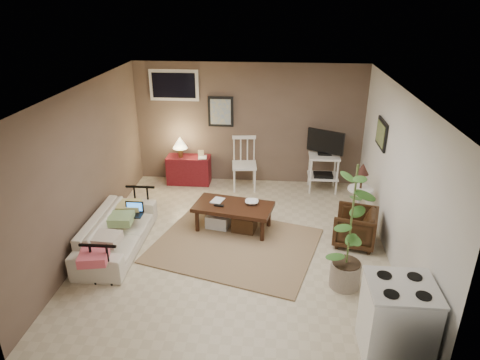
# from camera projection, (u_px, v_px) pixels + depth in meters

# --- Properties ---
(floor) EXTENTS (5.00, 5.00, 0.00)m
(floor) POSITION_uv_depth(u_px,v_px,m) (237.00, 244.00, 6.65)
(floor) COLOR #C1B293
(floor) RESTS_ON ground
(art_back) EXTENTS (0.50, 0.03, 0.60)m
(art_back) POSITION_uv_depth(u_px,v_px,m) (221.00, 112.00, 8.37)
(art_back) COLOR black
(art_right) EXTENTS (0.03, 0.60, 0.45)m
(art_right) POSITION_uv_depth(u_px,v_px,m) (382.00, 134.00, 6.82)
(art_right) COLOR black
(window) EXTENTS (0.96, 0.03, 0.60)m
(window) POSITION_uv_depth(u_px,v_px,m) (174.00, 85.00, 8.24)
(window) COLOR white
(rug) EXTENTS (2.81, 2.48, 0.02)m
(rug) POSITION_uv_depth(u_px,v_px,m) (235.00, 245.00, 6.60)
(rug) COLOR #82634B
(rug) RESTS_ON floor
(coffee_table) EXTENTS (1.35, 0.87, 0.47)m
(coffee_table) POSITION_uv_depth(u_px,v_px,m) (233.00, 215.00, 6.96)
(coffee_table) COLOR black
(coffee_table) RESTS_ON floor
(sofa) EXTENTS (0.54, 1.86, 0.73)m
(sofa) POSITION_uv_depth(u_px,v_px,m) (116.00, 227.00, 6.42)
(sofa) COLOR beige
(sofa) RESTS_ON floor
(sofa_pillows) EXTENTS (0.36, 1.77, 0.13)m
(sofa_pillows) POSITION_uv_depth(u_px,v_px,m) (114.00, 229.00, 6.18)
(sofa_pillows) COLOR beige
(sofa_pillows) RESTS_ON sofa
(sofa_end_rails) EXTENTS (0.50, 1.86, 0.63)m
(sofa_end_rails) POSITION_uv_depth(u_px,v_px,m) (124.00, 230.00, 6.43)
(sofa_end_rails) COLOR black
(sofa_end_rails) RESTS_ON floor
(laptop) EXTENTS (0.29, 0.21, 0.19)m
(laptop) POSITION_uv_depth(u_px,v_px,m) (134.00, 211.00, 6.65)
(laptop) COLOR black
(laptop) RESTS_ON sofa
(red_console) EXTENTS (0.86, 0.38, 0.99)m
(red_console) POSITION_uv_depth(u_px,v_px,m) (188.00, 167.00, 8.65)
(red_console) COLOR maroon
(red_console) RESTS_ON floor
(spindle_chair) EXTENTS (0.51, 0.51, 1.03)m
(spindle_chair) POSITION_uv_depth(u_px,v_px,m) (244.00, 165.00, 8.38)
(spindle_chair) COLOR white
(spindle_chair) RESTS_ON floor
(tv_stand) EXTENTS (0.66, 0.47, 1.22)m
(tv_stand) POSITION_uv_depth(u_px,v_px,m) (324.00, 159.00, 8.22)
(tv_stand) COLOR white
(tv_stand) RESTS_ON floor
(side_table) EXTENTS (0.41, 0.41, 1.09)m
(side_table) POSITION_uv_depth(u_px,v_px,m) (361.00, 187.00, 6.96)
(side_table) COLOR white
(side_table) RESTS_ON floor
(armchair) EXTENTS (0.71, 0.73, 0.63)m
(armchair) POSITION_uv_depth(u_px,v_px,m) (355.00, 225.00, 6.55)
(armchair) COLOR black
(armchair) RESTS_ON floor
(potted_plant) EXTENTS (0.44, 0.44, 1.76)m
(potted_plant) POSITION_uv_depth(u_px,v_px,m) (351.00, 224.00, 5.33)
(potted_plant) COLOR tan
(potted_plant) RESTS_ON floor
(stove) EXTENTS (0.69, 0.64, 0.90)m
(stove) POSITION_uv_depth(u_px,v_px,m) (397.00, 320.00, 4.46)
(stove) COLOR white
(stove) RESTS_ON floor
(bowl) EXTENTS (0.22, 0.06, 0.22)m
(bowl) POSITION_uv_depth(u_px,v_px,m) (252.00, 198.00, 6.89)
(bowl) COLOR black
(bowl) RESTS_ON coffee_table
(book_table) EXTENTS (0.18, 0.07, 0.24)m
(book_table) POSITION_uv_depth(u_px,v_px,m) (212.00, 194.00, 7.00)
(book_table) COLOR black
(book_table) RESTS_ON coffee_table
(book_console) EXTENTS (0.17, 0.04, 0.23)m
(book_console) POSITION_uv_depth(u_px,v_px,m) (198.00, 153.00, 8.45)
(book_console) COLOR black
(book_console) RESTS_ON red_console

